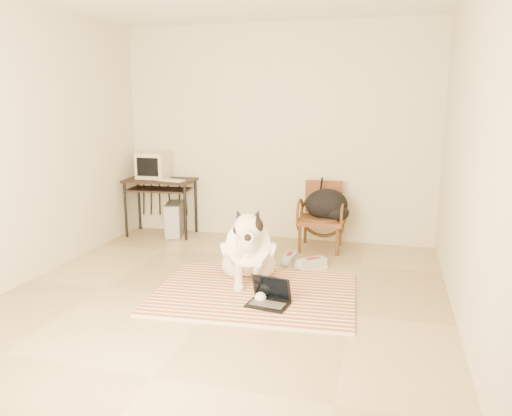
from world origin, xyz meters
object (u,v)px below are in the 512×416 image
at_px(computer_desk, 160,187).
at_px(rattan_chair, 322,216).
at_px(backpack, 328,206).
at_px(crt_monitor, 154,165).
at_px(laptop, 269,298).
at_px(dog, 249,251).
at_px(pc_tower, 174,219).

bearing_deg(computer_desk, rattan_chair, -1.78).
height_order(rattan_chair, backpack, rattan_chair).
xyz_separation_m(crt_monitor, rattan_chair, (2.27, -0.15, -0.52)).
xyz_separation_m(laptop, rattan_chair, (0.19, 1.90, 0.32)).
xyz_separation_m(dog, computer_desk, (-1.64, 1.48, 0.31)).
bearing_deg(laptop, computer_desk, 134.98).
distance_m(crt_monitor, backpack, 2.39).
distance_m(dog, pc_tower, 2.08).
distance_m(crt_monitor, rattan_chair, 2.33).
bearing_deg(pc_tower, backpack, -3.46).
xyz_separation_m(laptop, backpack, (0.27, 1.85, 0.46)).
relative_size(pc_tower, rattan_chair, 0.63).
bearing_deg(crt_monitor, computer_desk, -34.44).
bearing_deg(computer_desk, backpack, -2.95).
distance_m(laptop, pc_tower, 2.66).
height_order(laptop, pc_tower, pc_tower).
bearing_deg(dog, backpack, 66.50).
xyz_separation_m(dog, pc_tower, (-1.45, 1.49, -0.11)).
xyz_separation_m(crt_monitor, backpack, (2.35, -0.20, -0.38)).
height_order(pc_tower, rattan_chair, rattan_chair).
bearing_deg(laptop, pc_tower, 131.99).
distance_m(dog, crt_monitor, 2.42).
bearing_deg(laptop, dog, 123.95).
distance_m(dog, rattan_chair, 1.51).
height_order(crt_monitor, backpack, crt_monitor).
height_order(crt_monitor, pc_tower, crt_monitor).
height_order(computer_desk, rattan_chair, rattan_chair).
relative_size(dog, pc_tower, 2.09).
relative_size(dog, laptop, 2.78).
bearing_deg(rattan_chair, dog, -109.90).
relative_size(dog, rattan_chair, 1.33).
bearing_deg(pc_tower, crt_monitor, 166.67).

